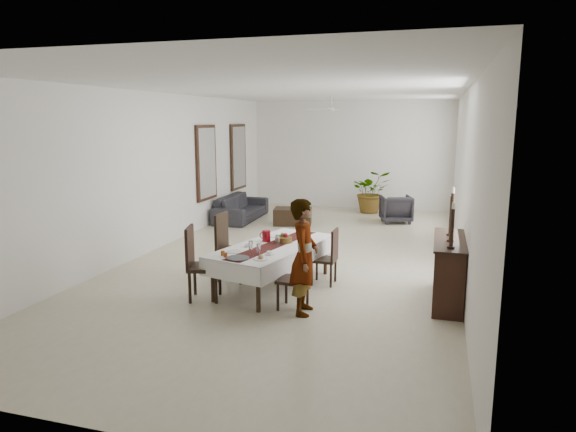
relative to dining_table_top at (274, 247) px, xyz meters
The scene contains 86 objects.
floor 1.99m from the dining_table_top, 93.48° to the left, with size 6.00×12.00×0.00m, color beige.
ceiling 3.15m from the dining_table_top, 93.48° to the left, with size 6.00×12.00×0.02m, color white.
wall_back 7.93m from the dining_table_top, 90.83° to the left, with size 6.00×0.02×3.20m, color white.
wall_front 4.24m from the dining_table_top, 91.58° to the right, with size 6.00×0.02×3.20m, color white.
wall_left 3.75m from the dining_table_top, 149.01° to the left, with size 0.02×12.00×3.20m, color white.
wall_right 3.56m from the dining_table_top, 32.94° to the left, with size 0.02×12.00×3.20m, color white.
dining_table_top is the anchor object (origin of this frame).
table_leg_fl 1.17m from the dining_table_top, 125.38° to the right, with size 0.06×0.06×0.64m, color black.
table_leg_fr 1.17m from the dining_table_top, 83.17° to the right, with size 0.06×0.06×0.64m, color black.
table_leg_bl 1.17m from the dining_table_top, 96.83° to the left, with size 0.06×0.06×0.64m, color black.
table_leg_br 1.17m from the dining_table_top, 54.62° to the left, with size 0.06×0.06×0.64m, color black.
tablecloth_top 0.03m from the dining_table_top, ahead, with size 1.08×2.36×0.01m, color white.
tablecloth_drape_left 0.54m from the dining_table_top, 165.73° to the left, with size 0.01×2.36×0.27m, color silver.
tablecloth_drape_right 0.54m from the dining_table_top, 14.27° to the right, with size 0.01×2.36×0.27m, color white.
tablecloth_drape_near 1.18m from the dining_table_top, 104.27° to the right, with size 1.08×0.01×0.27m, color white.
tablecloth_drape_far 1.18m from the dining_table_top, 75.73° to the left, with size 1.08×0.01×0.27m, color silver.
table_runner 0.03m from the dining_table_top, 90.00° to the right, with size 0.32×2.28×0.00m, color #511917.
red_pitcher 0.29m from the dining_table_top, 134.77° to the left, with size 0.14×0.14×0.18m, color maroon.
pitcher_handle 0.36m from the dining_table_top, 141.61° to the left, with size 0.11×0.11×0.02m, color maroon.
wine_glass_near 0.61m from the dining_table_top, 93.81° to the right, with size 0.06×0.06×0.16m, color white.
wine_glass_mid 0.52m from the dining_table_top, 114.58° to the right, with size 0.06×0.06×0.16m, color silver.
wine_glass_far 0.13m from the dining_table_top, 30.73° to the left, with size 0.06×0.06×0.16m, color white.
teacup_right 0.62m from the dining_table_top, 77.71° to the right, with size 0.08×0.08×0.05m, color white.
saucer_right 0.61m from the dining_table_top, 77.71° to the right, with size 0.14×0.14×0.01m, color silver.
teacup_left 0.43m from the dining_table_top, 144.87° to the right, with size 0.08×0.08×0.05m, color white.
saucer_left 0.42m from the dining_table_top, 144.87° to the right, with size 0.14×0.14×0.01m, color white.
plate_near_right 0.88m from the dining_table_top, 84.13° to the right, with size 0.22×0.22×0.01m, color white.
bread_near_right 0.88m from the dining_table_top, 84.13° to the right, with size 0.08×0.08×0.08m, color tan.
plate_near_left 0.74m from the dining_table_top, 126.07° to the right, with size 0.22×0.22×0.01m, color white.
plate_far_left 0.58m from the dining_table_top, 105.92° to the left, with size 0.22×0.22×0.01m, color white.
serving_tray 0.96m from the dining_table_top, 104.27° to the right, with size 0.33×0.33×0.02m, color #3D3D42.
jam_jar_a 1.01m from the dining_table_top, 115.78° to the right, with size 0.06×0.06×0.07m, color #954115.
jam_jar_b 0.98m from the dining_table_top, 121.69° to the right, with size 0.06×0.06×0.07m, color #8C4714.
fruit_basket 0.25m from the dining_table_top, 64.42° to the left, with size 0.27×0.27×0.09m, color brown.
fruit_red 0.30m from the dining_table_top, 59.22° to the left, with size 0.08×0.08×0.08m, color maroon.
fruit_green 0.30m from the dining_table_top, 73.68° to the left, with size 0.07×0.07×0.07m, color #4D8227.
chair_right_near_seat 1.04m from the dining_table_top, 56.38° to the right, with size 0.40×0.40×0.05m, color black.
chair_right_near_leg_fl 1.32m from the dining_table_top, 55.09° to the right, with size 0.04×0.04×0.40m, color black.
chair_right_near_leg_fr 1.11m from the dining_table_top, 43.15° to the right, with size 0.04×0.04×0.40m, color black.
chair_right_near_leg_bl 1.16m from the dining_table_top, 68.92° to the right, with size 0.04×0.04×0.40m, color black.
chair_right_near_leg_br 0.91m from the dining_table_top, 58.45° to the right, with size 0.04×0.04×0.40m, color black.
chair_right_near_back 1.13m from the dining_table_top, 49.08° to the right, with size 0.40×0.04×0.51m, color black.
chair_right_far_seat 0.87m from the dining_table_top, 27.89° to the left, with size 0.39×0.39×0.04m, color black.
chair_right_far_leg_fl 1.03m from the dining_table_top, 14.17° to the left, with size 0.04×0.04×0.38m, color black.
chair_right_far_leg_fr 1.15m from the dining_table_top, 31.13° to the left, with size 0.04×0.04×0.38m, color black.
chair_right_far_leg_bl 0.77m from the dining_table_top, 22.38° to the left, with size 0.04×0.04×0.38m, color black.
chair_right_far_leg_br 0.93m from the dining_table_top, 43.62° to the left, with size 0.04×0.04×0.38m, color black.
chair_right_far_back 0.99m from the dining_table_top, 22.80° to the left, with size 0.39×0.04×0.49m, color black.
chair_left_near_seat 1.17m from the dining_table_top, 134.43° to the right, with size 0.47×0.47×0.05m, color black.
chair_left_near_leg_fl 1.33m from the dining_table_top, 146.47° to the right, with size 0.05×0.05×0.46m, color black.
chair_left_near_leg_fr 1.49m from the dining_table_top, 131.62° to the right, with size 0.05×0.05×0.46m, color black.
chair_left_near_leg_bl 1.00m from the dining_table_top, 138.89° to the right, with size 0.05×0.05×0.46m, color black.
chair_left_near_leg_br 1.20m from the dining_table_top, 120.90° to the right, with size 0.05×0.05×0.46m, color black.
chair_left_near_back 1.36m from the dining_table_top, 138.98° to the right, with size 0.47×0.04×0.60m, color black.
chair_left_far_seat 0.79m from the dining_table_top, 167.16° to the left, with size 0.48×0.48×0.05m, color black.
chair_left_far_leg_fl 1.10m from the dining_table_top, 158.68° to the left, with size 0.05×0.05×0.47m, color black.
chair_left_far_leg_fr 1.05m from the dining_table_top, behind, with size 0.05×0.05×0.47m, color black.
chair_left_far_leg_bl 0.79m from the dining_table_top, 146.90° to the left, with size 0.05×0.05×0.47m, color black.
chair_left_far_leg_br 0.71m from the dining_table_top, behind, with size 0.05×0.05×0.47m, color black.
chair_left_far_back 1.00m from the dining_table_top, 169.77° to the left, with size 0.48×0.04×0.61m, color black.
woman 1.22m from the dining_table_top, 51.79° to the right, with size 0.59×0.38×1.61m, color gray.
sideboard_body 2.68m from the dining_table_top, ahead, with size 0.41×1.53×0.92m, color black.
sideboard_top 2.68m from the dining_table_top, ahead, with size 0.45×1.59×0.03m, color black.
candlestick_near_base 2.73m from the dining_table_top, 10.28° to the right, with size 0.10×0.10×0.03m, color black.
candlestick_near_shaft 2.77m from the dining_table_top, 10.28° to the right, with size 0.05×0.05×0.51m, color black.
candlestick_near_candle 2.85m from the dining_table_top, 10.28° to the right, with size 0.04×0.04×0.08m, color #EEE9CE.
candlestick_mid_base 2.68m from the dining_table_top, ahead, with size 0.10×0.10×0.03m, color black.
candlestick_mid_shaft 2.74m from the dining_table_top, ahead, with size 0.05×0.05×0.66m, color black.
candlestick_mid_candle 2.86m from the dining_table_top, ahead, with size 0.04×0.04×0.08m, color white.
candlestick_far_base 2.70m from the dining_table_top, ahead, with size 0.10×0.10×0.03m, color black.
candlestick_far_shaft 2.75m from the dining_table_top, ahead, with size 0.05×0.05×0.56m, color black.
candlestick_far_candle 2.84m from the dining_table_top, ahead, with size 0.04×0.04×0.08m, color beige.
sofa 5.78m from the dining_table_top, 116.76° to the left, with size 2.22×0.87×0.65m, color #2A282D.
armchair 6.11m from the dining_table_top, 76.46° to the left, with size 0.76×0.78×0.71m, color #2E2A30.
coffee_table 5.02m from the dining_table_top, 102.45° to the left, with size 0.94×0.63×0.42m, color black.
potted_plant 7.22m from the dining_table_top, 85.12° to the left, with size 1.10×0.95×1.22m, color #345B24.
mirror_frame_near 5.19m from the dining_table_top, 127.06° to the left, with size 0.06×1.05×1.85m, color black.
mirror_glass_near 5.17m from the dining_table_top, 126.74° to the left, with size 0.01×0.90×1.70m, color white.
mirror_frame_far 6.96m from the dining_table_top, 116.48° to the left, with size 0.06×1.05×1.85m, color black.
mirror_glass_far 6.94m from the dining_table_top, 116.22° to the left, with size 0.01×0.90×1.70m, color silver.
fan_rod 5.45m from the dining_table_top, 91.34° to the left, with size 0.04×0.04×0.20m, color silver.
fan_hub 5.36m from the dining_table_top, 91.34° to the left, with size 0.16×0.16×0.08m, color silver.
fan_blade_n 5.68m from the dining_table_top, 91.25° to the left, with size 0.10×0.55×0.01m, color silver.
fan_blade_s 5.04m from the dining_table_top, 91.44° to the left, with size 0.10×0.55×0.01m, color silver.
fan_blade_e 5.36m from the dining_table_top, 87.22° to the left, with size 0.55×0.10×0.01m, color silver.
fan_blade_w 5.38m from the dining_table_top, 95.44° to the left, with size 0.55×0.10×0.01m, color white.
Camera 1 is at (2.57, -9.40, 2.66)m, focal length 32.00 mm.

